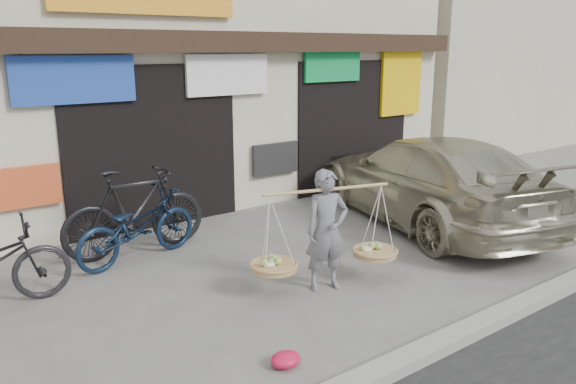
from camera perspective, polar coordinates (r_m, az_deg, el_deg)
ground at (r=7.00m, az=-1.07°, el=-10.53°), size 70.00×70.00×0.00m
kerb at (r=5.65m, az=11.34°, el=-16.68°), size 70.00×0.25×0.12m
shophouse_block at (r=12.16m, az=-19.78°, el=15.97°), size 14.00×6.32×7.00m
neighbor_east at (r=21.05m, az=18.68°, el=14.40°), size 12.00×7.00×6.40m
street_vendor at (r=6.98m, az=3.94°, el=-4.43°), size 1.89×0.95×1.53m
bike_1 at (r=8.49m, az=-15.29°, el=-1.87°), size 2.16×0.66×1.29m
bike_2 at (r=8.23m, az=-15.09°, el=-3.41°), size 2.01×1.05×1.01m
suv at (r=9.96m, az=13.92°, el=1.24°), size 3.35×5.54×1.50m
red_bag at (r=5.59m, az=-0.25°, el=-16.65°), size 0.31×0.25×0.14m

